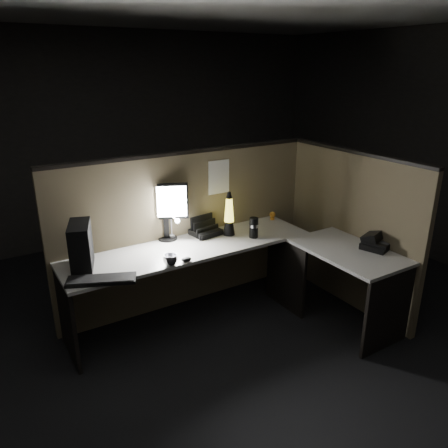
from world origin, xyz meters
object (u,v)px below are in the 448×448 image
keyboard (101,280)px  pc_tower (81,246)px  lava_lamp (229,217)px  monitor (166,206)px  desk_phone (375,242)px

keyboard → pc_tower: bearing=121.9°
lava_lamp → pc_tower: bearing=179.7°
pc_tower → monitor: (0.83, 0.20, 0.14)m
lava_lamp → monitor: bearing=159.1°
pc_tower → keyboard: pc_tower is taller
pc_tower → desk_phone: (2.32, -0.97, -0.13)m
pc_tower → monitor: 0.87m
monitor → lava_lamp: (0.55, -0.21, -0.15)m
pc_tower → desk_phone: size_ratio=1.19×
keyboard → lava_lamp: 1.39m
monitor → desk_phone: 1.91m
pc_tower → lava_lamp: size_ratio=0.87×
lava_lamp → desk_phone: bearing=-45.8°
desk_phone → monitor: bearing=123.3°
pc_tower → monitor: size_ratio=0.69×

